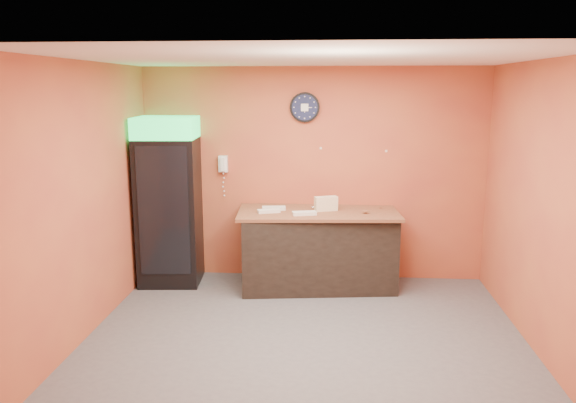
# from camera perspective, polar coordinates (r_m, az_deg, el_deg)

# --- Properties ---
(floor) EXTENTS (4.50, 4.50, 0.00)m
(floor) POSITION_cam_1_polar(r_m,az_deg,el_deg) (5.93, 1.73, -13.78)
(floor) COLOR #47474C
(floor) RESTS_ON ground
(back_wall) EXTENTS (4.50, 0.02, 2.80)m
(back_wall) POSITION_cam_1_polar(r_m,az_deg,el_deg) (7.44, 2.55, 2.77)
(back_wall) COLOR #BA6034
(back_wall) RESTS_ON floor
(left_wall) EXTENTS (0.02, 4.00, 2.80)m
(left_wall) POSITION_cam_1_polar(r_m,az_deg,el_deg) (6.01, -20.12, -0.04)
(left_wall) COLOR #BA6034
(left_wall) RESTS_ON floor
(right_wall) EXTENTS (0.02, 4.00, 2.80)m
(right_wall) POSITION_cam_1_polar(r_m,az_deg,el_deg) (5.83, 24.51, -0.74)
(right_wall) COLOR #BA6034
(right_wall) RESTS_ON floor
(ceiling) EXTENTS (4.50, 4.00, 0.02)m
(ceiling) POSITION_cam_1_polar(r_m,az_deg,el_deg) (5.36, 1.92, 14.37)
(ceiling) COLOR white
(ceiling) RESTS_ON back_wall
(beverage_cooler) EXTENTS (0.82, 0.83, 2.17)m
(beverage_cooler) POSITION_cam_1_polar(r_m,az_deg,el_deg) (7.41, -12.06, -0.19)
(beverage_cooler) COLOR black
(beverage_cooler) RESTS_ON floor
(prep_counter) EXTENTS (2.01, 1.08, 0.96)m
(prep_counter) POSITION_cam_1_polar(r_m,az_deg,el_deg) (7.23, 3.05, -4.99)
(prep_counter) COLOR black
(prep_counter) RESTS_ON floor
(wall_clock) EXTENTS (0.39, 0.06, 0.39)m
(wall_clock) POSITION_cam_1_polar(r_m,az_deg,el_deg) (7.34, 1.71, 9.54)
(wall_clock) COLOR black
(wall_clock) RESTS_ON back_wall
(wall_phone) EXTENTS (0.12, 0.10, 0.22)m
(wall_phone) POSITION_cam_1_polar(r_m,az_deg,el_deg) (7.51, -6.61, 3.81)
(wall_phone) COLOR white
(wall_phone) RESTS_ON back_wall
(butcher_paper) EXTENTS (2.08, 1.10, 0.04)m
(butcher_paper) POSITION_cam_1_polar(r_m,az_deg,el_deg) (7.10, 3.09, -1.12)
(butcher_paper) COLOR brown
(butcher_paper) RESTS_ON prep_counter
(sub_roll_stack) EXTENTS (0.31, 0.20, 0.18)m
(sub_roll_stack) POSITION_cam_1_polar(r_m,az_deg,el_deg) (7.09, 3.89, -0.22)
(sub_roll_stack) COLOR beige
(sub_roll_stack) RESTS_ON butcher_paper
(wrapped_sandwich_left) EXTENTS (0.30, 0.19, 0.04)m
(wrapped_sandwich_left) POSITION_cam_1_polar(r_m,az_deg,el_deg) (7.00, -1.97, -0.97)
(wrapped_sandwich_left) COLOR silver
(wrapped_sandwich_left) RESTS_ON butcher_paper
(wrapped_sandwich_mid) EXTENTS (0.31, 0.18, 0.04)m
(wrapped_sandwich_mid) POSITION_cam_1_polar(r_m,az_deg,el_deg) (6.87, 1.67, -1.20)
(wrapped_sandwich_mid) COLOR silver
(wrapped_sandwich_mid) RESTS_ON butcher_paper
(wrapped_sandwich_right) EXTENTS (0.31, 0.15, 0.04)m
(wrapped_sandwich_right) POSITION_cam_1_polar(r_m,az_deg,el_deg) (7.15, -1.45, -0.68)
(wrapped_sandwich_right) COLOR silver
(wrapped_sandwich_right) RESTS_ON butcher_paper
(kitchen_tool) EXTENTS (0.06, 0.06, 0.06)m
(kitchen_tool) POSITION_cam_1_polar(r_m,az_deg,el_deg) (7.26, 3.68, -0.44)
(kitchen_tool) COLOR silver
(kitchen_tool) RESTS_ON butcher_paper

